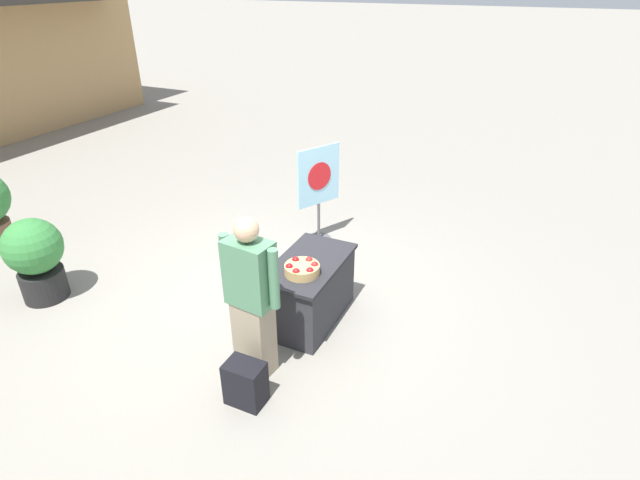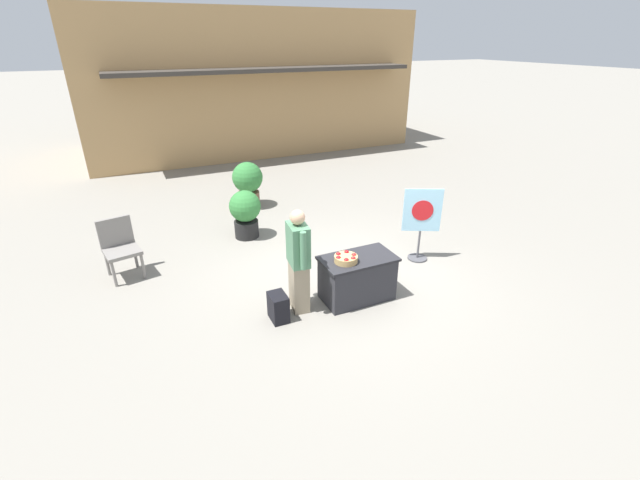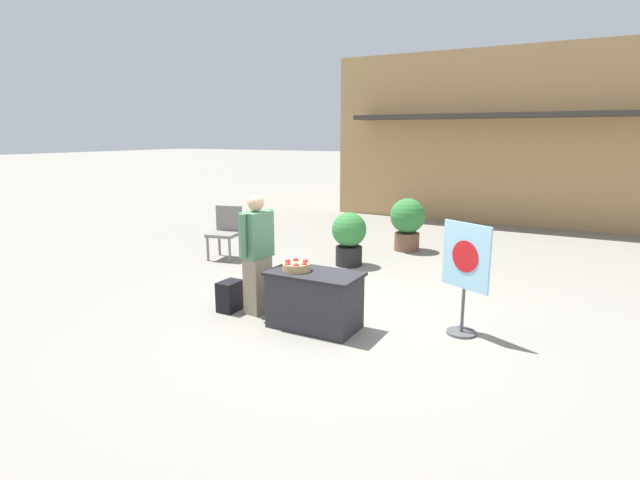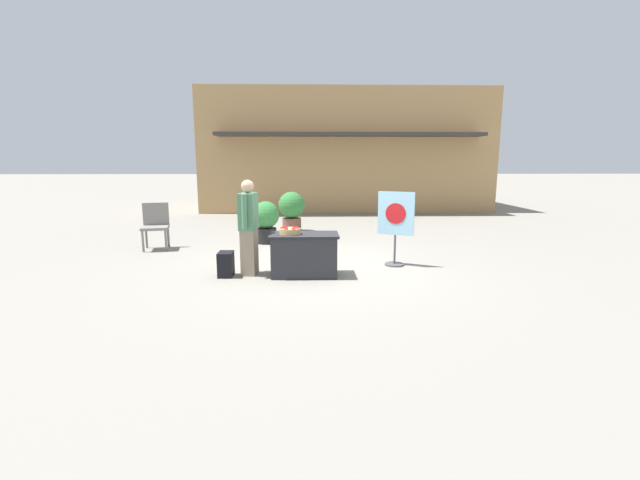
% 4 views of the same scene
% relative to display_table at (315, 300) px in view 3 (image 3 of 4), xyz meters
% --- Properties ---
extents(ground_plane, '(120.00, 120.00, 0.00)m').
position_rel_display_table_xyz_m(ground_plane, '(0.13, 0.62, -0.36)').
color(ground_plane, gray).
extents(storefront_building, '(11.17, 5.89, 4.63)m').
position_rel_display_table_xyz_m(storefront_building, '(1.59, 11.32, 1.95)').
color(storefront_building, tan).
rests_on(storefront_building, ground_plane).
extents(display_table, '(1.16, 0.65, 0.72)m').
position_rel_display_table_xyz_m(display_table, '(0.00, 0.00, 0.00)').
color(display_table, '#2D2D33').
rests_on(display_table, ground_plane).
extents(apple_basket, '(0.35, 0.35, 0.13)m').
position_rel_display_table_xyz_m(apple_basket, '(-0.23, -0.04, 0.42)').
color(apple_basket, tan).
rests_on(apple_basket, display_table).
extents(person_visitor, '(0.31, 0.61, 1.62)m').
position_rel_display_table_xyz_m(person_visitor, '(-0.94, 0.11, 0.46)').
color(person_visitor, gray).
rests_on(person_visitor, ground_plane).
extents(backpack, '(0.24, 0.34, 0.42)m').
position_rel_display_table_xyz_m(backpack, '(-1.33, -0.02, -0.15)').
color(backpack, black).
rests_on(backpack, ground_plane).
extents(poster_board, '(0.62, 0.36, 1.38)m').
position_rel_display_table_xyz_m(poster_board, '(1.69, 0.67, 0.42)').
color(poster_board, '#4C4C51').
rests_on(poster_board, ground_plane).
extents(patio_chair, '(0.65, 0.65, 1.02)m').
position_rel_display_table_xyz_m(patio_chair, '(-3.32, 2.38, 0.21)').
color(patio_chair, gray).
rests_on(patio_chair, ground_plane).
extents(potted_plant_near_right, '(0.73, 0.73, 1.11)m').
position_rel_display_table_xyz_m(potted_plant_near_right, '(-0.38, 4.68, 0.26)').
color(potted_plant_near_right, brown).
rests_on(potted_plant_near_right, ground_plane).
extents(potted_plant_near_left, '(0.64, 0.64, 1.00)m').
position_rel_display_table_xyz_m(potted_plant_near_left, '(-0.93, 2.99, 0.19)').
color(potted_plant_near_left, black).
rests_on(potted_plant_near_left, ground_plane).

